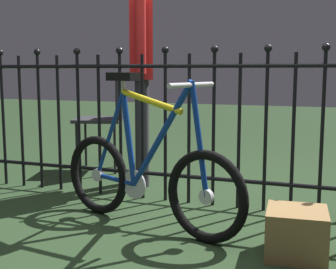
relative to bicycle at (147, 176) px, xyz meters
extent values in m
plane|color=#22371E|center=(0.19, -0.08, -0.31)|extent=(20.00, 20.00, 0.00)
cylinder|color=black|center=(-1.50, 0.56, 0.21)|extent=(0.02, 0.02, 1.05)
sphere|color=black|center=(-1.50, 0.56, 0.76)|extent=(0.05, 0.05, 0.05)
cylinder|color=black|center=(-1.33, 0.56, 0.21)|extent=(0.02, 0.02, 1.05)
cylinder|color=black|center=(-1.15, 0.56, 0.21)|extent=(0.02, 0.02, 1.05)
sphere|color=black|center=(-1.15, 0.56, 0.76)|extent=(0.05, 0.05, 0.05)
cylinder|color=black|center=(-0.97, 0.56, 0.21)|extent=(0.02, 0.02, 1.05)
cylinder|color=black|center=(-0.80, 0.56, 0.21)|extent=(0.02, 0.02, 1.05)
sphere|color=black|center=(-0.80, 0.56, 0.76)|extent=(0.05, 0.05, 0.05)
cylinder|color=black|center=(-0.62, 0.56, 0.21)|extent=(0.02, 0.02, 1.05)
cylinder|color=black|center=(-0.44, 0.56, 0.21)|extent=(0.02, 0.02, 1.05)
sphere|color=black|center=(-0.44, 0.56, 0.76)|extent=(0.05, 0.05, 0.05)
cylinder|color=black|center=(-0.27, 0.56, 0.21)|extent=(0.02, 0.02, 1.05)
cylinder|color=black|center=(-0.09, 0.56, 0.21)|extent=(0.02, 0.02, 1.05)
sphere|color=black|center=(-0.09, 0.56, 0.76)|extent=(0.05, 0.05, 0.05)
cylinder|color=black|center=(0.08, 0.56, 0.21)|extent=(0.02, 0.02, 1.05)
cylinder|color=black|center=(0.26, 0.56, 0.21)|extent=(0.02, 0.02, 1.05)
sphere|color=black|center=(0.26, 0.56, 0.76)|extent=(0.05, 0.05, 0.05)
cylinder|color=black|center=(0.44, 0.56, 0.21)|extent=(0.02, 0.02, 1.05)
cylinder|color=black|center=(0.61, 0.56, 0.21)|extent=(0.02, 0.02, 1.05)
sphere|color=black|center=(0.61, 0.56, 0.76)|extent=(0.05, 0.05, 0.05)
cylinder|color=black|center=(0.79, 0.56, 0.21)|extent=(0.02, 0.02, 1.05)
cylinder|color=black|center=(0.97, 0.56, 0.21)|extent=(0.02, 0.02, 1.05)
sphere|color=black|center=(0.97, 0.56, 0.76)|extent=(0.05, 0.05, 0.05)
cylinder|color=black|center=(0.19, 0.56, -0.12)|extent=(4.79, 0.03, 0.03)
cylinder|color=black|center=(0.19, 0.56, 0.65)|extent=(4.79, 0.03, 0.03)
torus|color=black|center=(-0.40, 0.13, -0.05)|extent=(0.51, 0.21, 0.51)
cylinder|color=silver|center=(-0.40, 0.13, -0.05)|extent=(0.09, 0.05, 0.08)
torus|color=black|center=(0.40, -0.13, -0.05)|extent=(0.51, 0.21, 0.51)
cylinder|color=silver|center=(0.40, -0.13, -0.05)|extent=(0.09, 0.05, 0.08)
cylinder|color=navy|center=(0.11, -0.03, 0.25)|extent=(0.44, 0.17, 0.65)
cylinder|color=yellow|center=(0.03, -0.01, 0.45)|extent=(0.44, 0.17, 0.14)
cylinder|color=navy|center=(-0.14, 0.04, 0.21)|extent=(0.13, 0.07, 0.57)
cylinder|color=navy|center=(-0.25, 0.08, -0.06)|extent=(0.32, 0.13, 0.04)
cylinder|color=navy|center=(-0.29, 0.09, 0.22)|extent=(0.26, 0.10, 0.56)
cylinder|color=navy|center=(0.36, -0.12, 0.26)|extent=(0.13, 0.07, 0.62)
cylinder|color=silver|center=(0.31, -0.10, 0.56)|extent=(0.03, 0.03, 0.02)
cylinder|color=silver|center=(0.31, -0.10, 0.55)|extent=(0.15, 0.39, 0.03)
cylinder|color=silver|center=(-0.18, 0.06, 0.53)|extent=(0.03, 0.03, 0.07)
cube|color=black|center=(-0.18, 0.06, 0.59)|extent=(0.22, 0.15, 0.05)
cylinder|color=silver|center=(-0.10, 0.03, -0.07)|extent=(0.17, 0.07, 0.18)
cylinder|color=black|center=(-1.15, 1.11, -0.08)|extent=(0.02, 0.02, 0.46)
cylinder|color=black|center=(-1.25, 1.44, -0.08)|extent=(0.02, 0.02, 0.46)
cylinder|color=black|center=(-0.82, 1.21, -0.08)|extent=(0.02, 0.02, 0.46)
cylinder|color=black|center=(-0.92, 1.54, -0.08)|extent=(0.02, 0.02, 0.46)
cube|color=#2D2D33|center=(-1.04, 1.32, 0.16)|extent=(0.54, 0.54, 0.03)
cube|color=#2D2D33|center=(-0.84, 1.39, 0.36)|extent=(0.15, 0.40, 0.35)
cylinder|color=#2D2D33|center=(-0.41, 0.88, 0.12)|extent=(0.11, 0.11, 0.86)
cylinder|color=#2D2D33|center=(-0.47, 1.03, 0.12)|extent=(0.11, 0.11, 0.86)
cube|color=red|center=(-0.44, 0.96, 0.85)|extent=(0.28, 0.35, 0.61)
cylinder|color=red|center=(-0.37, 0.77, 0.88)|extent=(0.08, 0.08, 0.58)
cylinder|color=red|center=(-0.51, 1.14, 0.88)|extent=(0.08, 0.08, 0.58)
cube|color=olive|center=(0.88, -0.16, -0.19)|extent=(0.32, 0.32, 0.24)
camera|label=1|loc=(1.04, -2.47, 0.62)|focal=49.13mm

